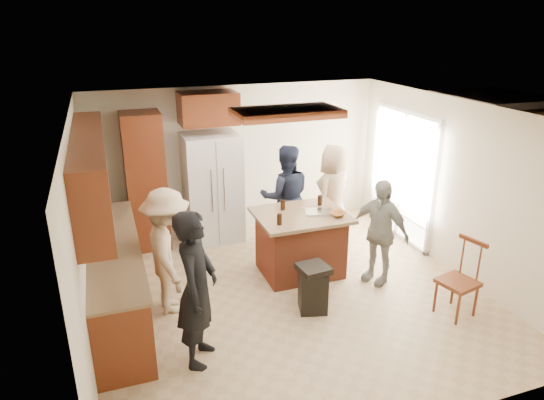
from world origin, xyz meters
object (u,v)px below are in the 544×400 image
object	(u,v)px
kitchen_island	(300,243)
trash_bin	(313,288)
spindle_chair	(459,282)
person_side_right	(379,232)
refrigerator	(213,188)
person_behind_right	(333,194)
person_behind_left	(286,197)
person_front_left	(197,289)
person_counter	(168,252)

from	to	relation	value
kitchen_island	trash_bin	distance (m)	1.01
spindle_chair	person_side_right	bearing A→B (deg)	115.49
spindle_chair	trash_bin	bearing A→B (deg)	157.86
refrigerator	spindle_chair	xyz separation A→B (m)	(2.36, -3.24, -0.45)
person_behind_right	kitchen_island	distance (m)	1.30
trash_bin	refrigerator	bearing A→B (deg)	105.01
kitchen_island	spindle_chair	distance (m)	2.19
spindle_chair	person_behind_right	bearing A→B (deg)	101.68
person_behind_left	person_side_right	world-z (taller)	person_behind_left
kitchen_island	spindle_chair	bearing A→B (deg)	-48.81
trash_bin	person_behind_left	bearing A→B (deg)	79.62
person_front_left	kitchen_island	bearing A→B (deg)	-26.32
person_behind_right	person_counter	xyz separation A→B (m)	(-2.85, -1.18, -0.01)
refrigerator	trash_bin	bearing A→B (deg)	-74.99
kitchen_island	spindle_chair	size ratio (longest dim) A/B	1.29
spindle_chair	refrigerator	bearing A→B (deg)	126.06
kitchen_island	person_side_right	bearing A→B (deg)	-31.76
person_counter	spindle_chair	xyz separation A→B (m)	(3.37, -1.31, -0.36)
person_behind_left	kitchen_island	xyz separation A→B (m)	(-0.12, -0.92, -0.37)
person_behind_right	person_counter	bearing A→B (deg)	-11.98
person_behind_right	person_side_right	distance (m)	1.43
person_behind_right	person_side_right	world-z (taller)	person_behind_right
person_behind_right	person_counter	distance (m)	3.09
person_front_left	person_side_right	bearing A→B (deg)	-47.72
person_front_left	trash_bin	world-z (taller)	person_front_left
refrigerator	person_front_left	bearing A→B (deg)	-105.93
kitchen_island	trash_bin	xyz separation A→B (m)	(-0.23, -0.97, -0.16)
trash_bin	person_side_right	bearing A→B (deg)	18.72
person_behind_right	spindle_chair	bearing A→B (deg)	67.15
trash_bin	spindle_chair	xyz separation A→B (m)	(1.67, -0.68, 0.13)
person_front_left	person_counter	distance (m)	1.11
person_counter	trash_bin	size ratio (longest dim) A/B	2.58
person_counter	kitchen_island	distance (m)	1.98
person_behind_right	person_counter	world-z (taller)	person_behind_right
person_behind_left	trash_bin	distance (m)	1.99
person_side_right	spindle_chair	distance (m)	1.23
person_front_left	person_behind_left	distance (m)	3.02
person_side_right	person_counter	world-z (taller)	person_counter
person_side_right	person_behind_right	bearing A→B (deg)	152.85
person_behind_left	spindle_chair	distance (m)	2.92
person_front_left	spindle_chair	world-z (taller)	person_front_left
person_behind_left	person_counter	size ratio (longest dim) A/B	1.04
person_front_left	person_behind_right	world-z (taller)	person_front_left
person_behind_right	trash_bin	world-z (taller)	person_behind_right
person_front_left	trash_bin	bearing A→B (deg)	-48.58
person_side_right	trash_bin	bearing A→B (deg)	-98.62
person_front_left	refrigerator	size ratio (longest dim) A/B	0.97
refrigerator	trash_bin	xyz separation A→B (m)	(0.69, -2.56, -0.58)
person_front_left	person_side_right	world-z (taller)	person_front_left
person_side_right	person_counter	bearing A→B (deg)	-122.13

